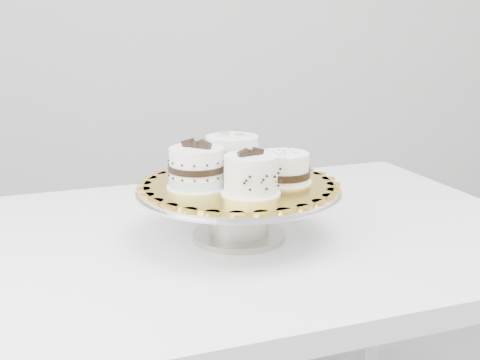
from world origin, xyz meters
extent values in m
cube|color=white|center=(0.06, 0.14, 0.73)|extent=(1.37, 1.01, 0.04)
cube|color=white|center=(0.59, 0.59, 0.35)|extent=(0.06, 0.06, 0.71)
cylinder|color=gray|center=(0.07, 0.10, 0.76)|extent=(0.18, 0.18, 0.01)
cylinder|color=gray|center=(0.07, 0.10, 0.80)|extent=(0.12, 0.12, 0.10)
cylinder|color=silver|center=(0.07, 0.10, 0.85)|extent=(0.39, 0.39, 0.01)
cylinder|color=silver|center=(0.07, 0.10, 0.85)|extent=(0.40, 0.40, 0.00)
cylinder|color=gold|center=(0.07, 0.10, 0.86)|extent=(0.46, 0.46, 0.01)
cylinder|color=white|center=(0.07, 0.03, 0.86)|extent=(0.11, 0.11, 0.00)
cylinder|color=white|center=(0.07, 0.03, 0.90)|extent=(0.12, 0.12, 0.07)
cylinder|color=white|center=(-0.01, 0.09, 0.86)|extent=(0.12, 0.12, 0.00)
cylinder|color=white|center=(-0.01, 0.09, 0.90)|extent=(0.15, 0.15, 0.07)
cylinder|color=#A9CFD6|center=(-0.01, 0.09, 0.87)|extent=(0.11, 0.11, 0.02)
cylinder|color=black|center=(-0.01, 0.09, 0.90)|extent=(0.11, 0.11, 0.01)
cylinder|color=white|center=(0.07, 0.18, 0.86)|extent=(0.12, 0.12, 0.00)
cylinder|color=white|center=(0.07, 0.18, 0.90)|extent=(0.12, 0.12, 0.07)
cylinder|color=white|center=(0.15, 0.09, 0.86)|extent=(0.11, 0.11, 0.00)
cylinder|color=white|center=(0.15, 0.09, 0.89)|extent=(0.12, 0.12, 0.05)
cylinder|color=black|center=(0.15, 0.09, 0.88)|extent=(0.10, 0.10, 0.01)
camera|label=1|loc=(-0.16, -0.99, 1.17)|focal=45.00mm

